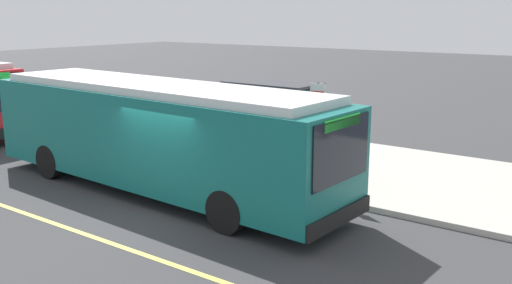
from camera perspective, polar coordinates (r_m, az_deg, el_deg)
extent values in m
plane|color=#38383A|center=(14.31, -8.59, -6.77)|extent=(120.00, 120.00, 0.00)
cube|color=#B7B2A8|center=(18.84, 4.26, -1.65)|extent=(44.00, 6.40, 0.15)
cube|color=#E0D64C|center=(12.95, -15.50, -9.23)|extent=(36.00, 0.14, 0.01)
cube|color=#146B66|center=(15.53, -9.90, 0.68)|extent=(11.42, 3.08, 2.40)
cube|color=silver|center=(15.32, -10.08, 5.44)|extent=(10.50, 2.78, 0.20)
cube|color=black|center=(11.89, 8.51, -0.85)|extent=(0.14, 2.17, 1.34)
cube|color=black|center=(16.34, -6.56, 2.41)|extent=(9.94, 0.51, 1.06)
cube|color=silver|center=(16.62, -6.44, -1.89)|extent=(10.73, 0.54, 0.28)
cube|color=#26D83F|center=(11.76, 8.63, 1.93)|extent=(0.10, 1.40, 0.24)
cube|color=black|center=(12.30, 8.35, -7.45)|extent=(0.20, 2.50, 0.36)
cylinder|color=black|center=(14.35, 3.17, -4.49)|extent=(1.01, 0.33, 1.00)
cylinder|color=black|center=(12.63, -2.98, -6.93)|extent=(1.01, 0.33, 1.00)
cylinder|color=black|center=(19.04, -13.98, -0.52)|extent=(1.01, 0.33, 1.00)
cylinder|color=black|center=(17.79, -19.87, -1.84)|extent=(1.01, 0.33, 1.00)
cylinder|color=#333338|center=(18.06, 6.20, 1.83)|extent=(0.10, 0.10, 2.40)
cylinder|color=#333338|center=(16.96, 4.01, 1.16)|extent=(0.10, 0.10, 2.40)
cylinder|color=#333338|center=(19.45, -0.46, 2.69)|extent=(0.10, 0.10, 2.40)
cylinder|color=#333338|center=(18.44, -2.86, 2.12)|extent=(0.10, 0.10, 2.40)
cube|color=#333338|center=(18.00, 1.64, 5.86)|extent=(2.90, 1.60, 0.08)
cube|color=#4C606B|center=(18.72, 2.74, 2.28)|extent=(2.47, 0.04, 2.16)
cube|color=navy|center=(18.95, -1.63, 2.27)|extent=(0.06, 1.11, 1.82)
cube|color=brown|center=(18.46, 1.79, -0.24)|extent=(1.60, 0.44, 0.06)
cube|color=brown|center=(18.59, 2.21, 0.73)|extent=(1.60, 0.05, 0.44)
cube|color=#333338|center=(18.91, -0.02, -0.62)|extent=(0.08, 0.40, 0.45)
cube|color=#333338|center=(18.13, 3.66, -1.23)|extent=(0.08, 0.40, 0.45)
cylinder|color=#333338|center=(15.48, 6.10, 0.75)|extent=(0.07, 0.07, 2.80)
cube|color=white|center=(15.27, 6.15, 4.78)|extent=(0.44, 0.03, 0.56)
cube|color=red|center=(15.26, 6.13, 4.78)|extent=(0.40, 0.01, 0.16)
cylinder|color=#282D47|center=(16.82, 3.68, -1.64)|extent=(0.14, 0.14, 0.85)
cylinder|color=#282D47|center=(16.67, 3.35, -1.77)|extent=(0.14, 0.14, 0.85)
cube|color=#265999|center=(16.58, 3.55, 0.76)|extent=(0.24, 0.40, 0.62)
sphere|color=tan|center=(16.49, 3.57, 2.18)|extent=(0.22, 0.22, 0.22)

